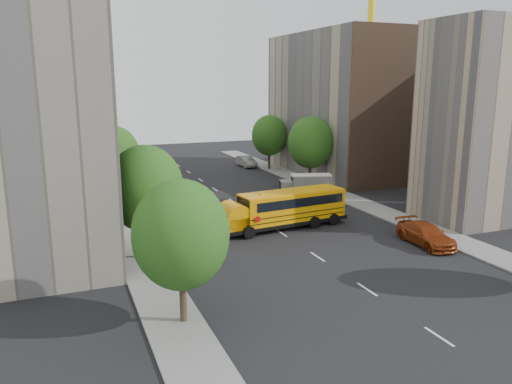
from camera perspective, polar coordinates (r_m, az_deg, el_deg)
ground at (r=42.11m, az=1.79°, el=-3.98°), size 120.00×120.00×0.00m
sidewalk_left at (r=43.87m, az=-14.85°, el=-3.65°), size 3.00×80.00×0.12m
sidewalk_right at (r=51.70m, az=11.29°, el=-1.03°), size 3.00×80.00×0.12m
lane_markings at (r=51.11m, az=-2.71°, el=-1.02°), size 0.15×64.00×0.01m
building_left_cream at (r=43.04m, az=-24.48°, el=8.81°), size 10.00×26.00×20.00m
building_left_redbrick at (r=65.21m, az=-23.51°, el=6.69°), size 10.00×15.00×13.00m
building_left_near at (r=32.69m, az=-24.91°, el=5.29°), size 10.00×7.00×17.00m
building_right_near at (r=47.33m, az=24.80°, el=7.19°), size 10.00×7.00×17.00m
building_right_far at (r=66.54m, az=9.26°, el=9.81°), size 10.00×22.00×18.00m
building_right_sidewall at (r=57.41m, az=14.99°, el=9.15°), size 10.10×0.30×18.00m
street_tree_0 at (r=24.66m, az=-8.58°, el=-4.87°), size 4.80×4.80×7.41m
street_tree_1 at (r=34.10m, az=-12.53°, el=0.37°), size 5.12×5.12×7.90m
street_tree_2 at (r=51.72m, az=-15.88°, el=4.12°), size 4.99×4.99×7.71m
street_tree_4 at (r=58.21m, az=6.24°, el=5.65°), size 5.25×5.25×8.10m
street_tree_5 at (r=68.99m, az=1.52°, el=6.48°), size 4.86×4.86×7.51m
school_bus at (r=41.29m, az=3.11°, el=-1.78°), size 11.44×3.75×3.17m
safari_truck at (r=53.58m, az=5.82°, el=0.87°), size 5.59×3.30×2.26m
parked_car_0 at (r=31.91m, az=-8.47°, el=-8.40°), size 1.55×3.75×1.27m
parked_car_1 at (r=51.64m, az=-13.14°, el=-0.40°), size 1.75×4.38×1.42m
parked_car_2 at (r=63.67m, az=-15.54°, el=1.87°), size 2.48×5.13×1.41m
parked_car_3 at (r=39.45m, az=18.84°, el=-4.61°), size 2.53×5.57×1.58m
parked_car_5 at (r=71.65m, az=-1.14°, el=3.54°), size 1.81×4.80×1.56m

